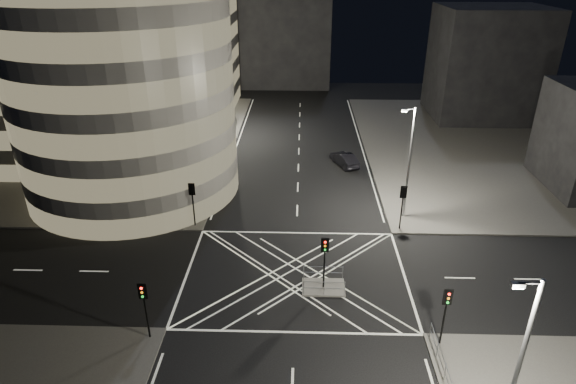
{
  "coord_description": "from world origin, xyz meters",
  "views": [
    {
      "loc": [
        0.33,
        -29.04,
        21.08
      ],
      "look_at": [
        -0.78,
        7.74,
        3.0
      ],
      "focal_mm": 30.0,
      "sensor_mm": 36.0,
      "label": 1
    }
  ],
  "objects_px": {
    "street_lamp_right_far": "(409,160)",
    "street_lamp_right_near": "(516,370)",
    "traffic_signal_nr": "(446,306)",
    "traffic_signal_fr": "(403,199)",
    "street_lamp_left_far": "(224,94)",
    "traffic_signal_fl": "(192,197)",
    "central_island": "(323,287)",
    "sedan": "(345,159)",
    "street_lamp_left_near": "(195,145)",
    "traffic_signal_island": "(325,254)",
    "traffic_signal_nl": "(144,301)"
  },
  "relations": [
    {
      "from": "street_lamp_left_far",
      "to": "street_lamp_right_far",
      "type": "relative_size",
      "value": 1.0
    },
    {
      "from": "central_island",
      "to": "traffic_signal_nl",
      "type": "bearing_deg",
      "value": -153.86
    },
    {
      "from": "traffic_signal_nr",
      "to": "street_lamp_left_far",
      "type": "relative_size",
      "value": 0.4
    },
    {
      "from": "street_lamp_right_near",
      "to": "street_lamp_left_far",
      "type": "bearing_deg",
      "value": 113.21
    },
    {
      "from": "central_island",
      "to": "sedan",
      "type": "relative_size",
      "value": 0.67
    },
    {
      "from": "street_lamp_right_far",
      "to": "sedan",
      "type": "height_order",
      "value": "street_lamp_right_far"
    },
    {
      "from": "street_lamp_left_far",
      "to": "street_lamp_right_near",
      "type": "bearing_deg",
      "value": -66.79
    },
    {
      "from": "traffic_signal_fr",
      "to": "sedan",
      "type": "bearing_deg",
      "value": 104.63
    },
    {
      "from": "central_island",
      "to": "traffic_signal_nl",
      "type": "xyz_separation_m",
      "value": [
        -10.8,
        -5.3,
        2.84
      ]
    },
    {
      "from": "street_lamp_right_far",
      "to": "sedan",
      "type": "bearing_deg",
      "value": 109.96
    },
    {
      "from": "traffic_signal_fl",
      "to": "sedan",
      "type": "height_order",
      "value": "traffic_signal_fl"
    },
    {
      "from": "central_island",
      "to": "traffic_signal_island",
      "type": "height_order",
      "value": "traffic_signal_island"
    },
    {
      "from": "street_lamp_left_far",
      "to": "street_lamp_right_near",
      "type": "relative_size",
      "value": 1.0
    },
    {
      "from": "traffic_signal_fr",
      "to": "street_lamp_left_near",
      "type": "relative_size",
      "value": 0.4
    },
    {
      "from": "street_lamp_left_near",
      "to": "sedan",
      "type": "bearing_deg",
      "value": 31.26
    },
    {
      "from": "traffic_signal_nr",
      "to": "traffic_signal_fr",
      "type": "bearing_deg",
      "value": 90.0
    },
    {
      "from": "street_lamp_left_far",
      "to": "street_lamp_right_near",
      "type": "height_order",
      "value": "same"
    },
    {
      "from": "street_lamp_left_near",
      "to": "street_lamp_left_far",
      "type": "height_order",
      "value": "same"
    },
    {
      "from": "traffic_signal_nl",
      "to": "street_lamp_left_near",
      "type": "relative_size",
      "value": 0.4
    },
    {
      "from": "street_lamp_left_far",
      "to": "traffic_signal_fl",
      "type": "bearing_deg",
      "value": -88.43
    },
    {
      "from": "traffic_signal_nl",
      "to": "street_lamp_right_far",
      "type": "xyz_separation_m",
      "value": [
        18.24,
        15.8,
        2.63
      ]
    },
    {
      "from": "street_lamp_right_near",
      "to": "street_lamp_right_far",
      "type": "bearing_deg",
      "value": 90.0
    },
    {
      "from": "sedan",
      "to": "central_island",
      "type": "bearing_deg",
      "value": 58.81
    },
    {
      "from": "traffic_signal_fr",
      "to": "traffic_signal_fl",
      "type": "bearing_deg",
      "value": 180.0
    },
    {
      "from": "traffic_signal_fr",
      "to": "traffic_signal_nr",
      "type": "relative_size",
      "value": 1.0
    },
    {
      "from": "traffic_signal_fl",
      "to": "street_lamp_left_far",
      "type": "height_order",
      "value": "street_lamp_left_far"
    },
    {
      "from": "central_island",
      "to": "traffic_signal_fl",
      "type": "distance_m",
      "value": 13.91
    },
    {
      "from": "traffic_signal_island",
      "to": "traffic_signal_fl",
      "type": "bearing_deg",
      "value": 142.46
    },
    {
      "from": "central_island",
      "to": "traffic_signal_nr",
      "type": "relative_size",
      "value": 0.75
    },
    {
      "from": "traffic_signal_island",
      "to": "street_lamp_left_near",
      "type": "height_order",
      "value": "street_lamp_left_near"
    },
    {
      "from": "central_island",
      "to": "street_lamp_right_near",
      "type": "height_order",
      "value": "street_lamp_right_near"
    },
    {
      "from": "traffic_signal_nl",
      "to": "traffic_signal_island",
      "type": "distance_m",
      "value": 12.03
    },
    {
      "from": "street_lamp_left_near",
      "to": "traffic_signal_nl",
      "type": "bearing_deg",
      "value": -88.06
    },
    {
      "from": "street_lamp_left_near",
      "to": "street_lamp_right_far",
      "type": "relative_size",
      "value": 1.0
    },
    {
      "from": "traffic_signal_island",
      "to": "street_lamp_right_near",
      "type": "relative_size",
      "value": 0.4
    },
    {
      "from": "traffic_signal_fr",
      "to": "street_lamp_right_far",
      "type": "bearing_deg",
      "value": 73.89
    },
    {
      "from": "traffic_signal_island",
      "to": "street_lamp_left_far",
      "type": "relative_size",
      "value": 0.4
    },
    {
      "from": "central_island",
      "to": "street_lamp_right_far",
      "type": "relative_size",
      "value": 0.3
    },
    {
      "from": "street_lamp_left_near",
      "to": "traffic_signal_nr",
      "type": "bearing_deg",
      "value": -45.87
    },
    {
      "from": "street_lamp_right_far",
      "to": "street_lamp_right_near",
      "type": "distance_m",
      "value": 23.0
    },
    {
      "from": "street_lamp_right_near",
      "to": "sedan",
      "type": "relative_size",
      "value": 2.24
    },
    {
      "from": "traffic_signal_nl",
      "to": "street_lamp_left_near",
      "type": "distance_m",
      "value": 18.99
    },
    {
      "from": "street_lamp_left_near",
      "to": "sedan",
      "type": "distance_m",
      "value": 17.71
    },
    {
      "from": "street_lamp_right_far",
      "to": "sedan",
      "type": "xyz_separation_m",
      "value": [
        -4.3,
        11.84,
        -4.8
      ]
    },
    {
      "from": "traffic_signal_nr",
      "to": "traffic_signal_island",
      "type": "bearing_deg",
      "value": 142.07
    },
    {
      "from": "street_lamp_left_near",
      "to": "street_lamp_right_far",
      "type": "distance_m",
      "value": 19.11
    },
    {
      "from": "street_lamp_right_far",
      "to": "central_island",
      "type": "bearing_deg",
      "value": -125.3
    },
    {
      "from": "traffic_signal_island",
      "to": "street_lamp_left_far",
      "type": "bearing_deg",
      "value": 109.95
    },
    {
      "from": "street_lamp_right_near",
      "to": "traffic_signal_fr",
      "type": "bearing_deg",
      "value": 91.75
    },
    {
      "from": "street_lamp_left_far",
      "to": "street_lamp_right_near",
      "type": "distance_m",
      "value": 47.88
    }
  ]
}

